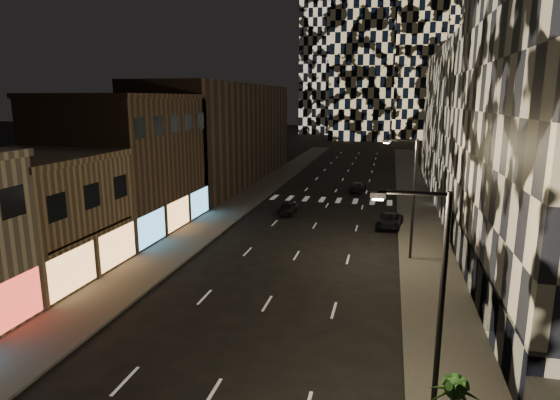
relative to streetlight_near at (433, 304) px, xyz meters
The scene contains 15 objects.
sidewalk_left 44.33m from the streetlight_near, 114.65° to the left, with size 4.00×120.00×0.15m, color #47443F.
sidewalk_right 40.38m from the streetlight_near, 87.64° to the left, with size 4.00×120.00×0.15m, color #47443F.
curb_left 43.50m from the streetlight_near, 112.12° to the left, with size 0.20×120.00×0.15m, color #4C4C47.
curb_right 40.35m from the streetlight_near, 90.65° to the left, with size 0.20×120.00×0.15m, color #4C4C47.
retail_tan 27.67m from the streetlight_near, 156.55° to the left, with size 10.00×10.00×8.00m, color #7B624A.
retail_brown 34.58m from the streetlight_near, 137.17° to the left, with size 10.00×15.00×12.00m, color #4B382A.
retail_filler_left 56.09m from the streetlight_near, 116.89° to the left, with size 10.00×40.00×14.00m, color #4B382A.
midrise_base 15.51m from the streetlight_near, 74.78° to the left, with size 0.60×25.00×3.00m, color #383838.
midrise_filler_right 48.56m from the streetlight_near, 76.08° to the left, with size 16.00×40.00×18.00m, color #232326.
streetlight_near is the anchor object (origin of this frame).
streetlight_far 20.00m from the streetlight_near, 90.00° to the left, with size 2.55×0.25×9.00m.
car_dark_midlane 34.29m from the streetlight_near, 110.43° to the left, with size 1.53×3.81×1.30m, color black.
car_dark_oncoming 46.77m from the streetlight_near, 96.87° to the left, with size 1.75×4.30×1.25m, color black.
car_dark_rightlane 29.38m from the streetlight_near, 92.68° to the left, with size 2.17×4.71×1.31m, color black.
palm_tree 2.82m from the streetlight_near, 66.70° to the right, with size 1.75×1.79×3.51m.
Camera 1 is at (6.70, -5.12, 11.99)m, focal length 30.00 mm.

